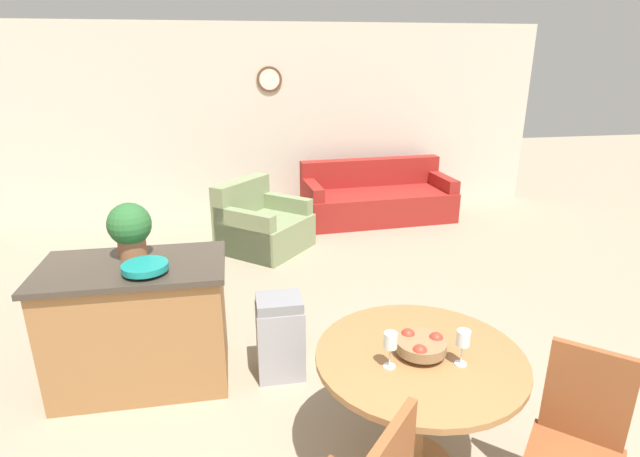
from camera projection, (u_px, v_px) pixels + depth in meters
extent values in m
cube|color=beige|center=(274.00, 121.00, 7.30)|extent=(8.00, 0.06, 2.70)
cylinder|color=brown|center=(269.00, 79.00, 7.05)|extent=(0.36, 0.02, 0.36)
cylinder|color=white|center=(269.00, 80.00, 7.04)|extent=(0.29, 0.01, 0.29)
cylinder|color=#9E6B3D|center=(416.00, 413.00, 2.78)|extent=(0.11, 0.11, 0.69)
cylinder|color=#9E6B3D|center=(420.00, 357.00, 2.66)|extent=(1.12, 1.12, 0.03)
cube|color=brown|center=(588.00, 394.00, 2.43)|extent=(0.31, 0.29, 0.50)
cylinder|color=olive|center=(420.00, 352.00, 2.65)|extent=(0.10, 0.10, 0.03)
cylinder|color=olive|center=(421.00, 345.00, 2.63)|extent=(0.27, 0.27, 0.06)
sphere|color=#B73323|center=(436.00, 339.00, 2.66)|extent=(0.08, 0.08, 0.08)
sphere|color=#B73323|center=(408.00, 336.00, 2.69)|extent=(0.08, 0.08, 0.08)
sphere|color=#B73323|center=(420.00, 352.00, 2.55)|extent=(0.08, 0.08, 0.08)
cylinder|color=silver|center=(389.00, 366.00, 2.55)|extent=(0.06, 0.06, 0.01)
cylinder|color=silver|center=(390.00, 357.00, 2.53)|extent=(0.01, 0.01, 0.11)
cylinder|color=silver|center=(391.00, 340.00, 2.50)|extent=(0.07, 0.07, 0.08)
cylinder|color=silver|center=(460.00, 364.00, 2.57)|extent=(0.06, 0.06, 0.01)
cylinder|color=silver|center=(462.00, 354.00, 2.55)|extent=(0.01, 0.01, 0.11)
cylinder|color=silver|center=(463.00, 338.00, 2.52)|extent=(0.07, 0.07, 0.08)
cube|color=#9E6B3D|center=(140.00, 327.00, 3.55)|extent=(1.18, 0.65, 0.89)
cube|color=#42382D|center=(132.00, 267.00, 3.39)|extent=(1.24, 0.71, 0.04)
cylinder|color=teal|center=(146.00, 271.00, 3.25)|extent=(0.10, 0.10, 0.02)
cylinder|color=teal|center=(145.00, 267.00, 3.24)|extent=(0.30, 0.30, 0.04)
cylinder|color=#A36642|center=(133.00, 248.00, 3.50)|extent=(0.19, 0.19, 0.13)
sphere|color=#2D6B33|center=(129.00, 224.00, 3.44)|extent=(0.30, 0.30, 0.30)
cube|color=#9E9EA3|center=(280.00, 341.00, 3.68)|extent=(0.34, 0.29, 0.56)
cube|color=gray|center=(279.00, 303.00, 3.57)|extent=(0.33, 0.28, 0.08)
cube|color=maroon|center=(378.00, 205.00, 7.21)|extent=(2.16, 1.05, 0.42)
cube|color=maroon|center=(371.00, 172.00, 7.41)|extent=(2.12, 0.33, 0.40)
cube|color=maroon|center=(312.00, 204.00, 6.97)|extent=(0.21, 0.86, 0.60)
cube|color=maroon|center=(440.00, 195.00, 7.40)|extent=(0.21, 0.86, 0.60)
cube|color=gray|center=(265.00, 233.00, 6.10)|extent=(1.27, 1.27, 0.40)
cube|color=gray|center=(241.00, 197.00, 6.13)|extent=(0.74, 0.81, 0.43)
cube|color=gray|center=(245.00, 235.00, 5.76)|extent=(0.71, 0.64, 0.59)
cube|color=gray|center=(283.00, 218.00, 6.38)|extent=(0.71, 0.64, 0.59)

